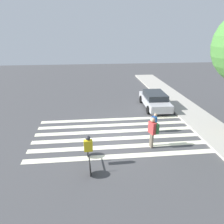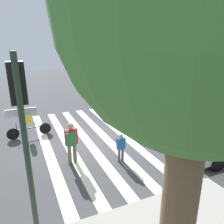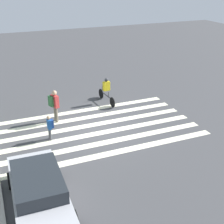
# 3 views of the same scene
# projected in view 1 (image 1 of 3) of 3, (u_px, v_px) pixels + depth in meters

# --- Properties ---
(ground_plane) EXTENTS (60.00, 60.00, 0.00)m
(ground_plane) POSITION_uv_depth(u_px,v_px,m) (116.00, 135.00, 13.57)
(ground_plane) COLOR #444447
(sidewalk_curb) EXTENTS (36.00, 2.50, 0.14)m
(sidewalk_curb) POSITION_uv_depth(u_px,v_px,m) (211.00, 129.00, 14.17)
(sidewalk_curb) COLOR #ADA89E
(sidewalk_curb) RESTS_ON ground_plane
(crosswalk_stripes) EXTENTS (5.37, 10.00, 0.01)m
(crosswalk_stripes) POSITION_uv_depth(u_px,v_px,m) (116.00, 135.00, 13.57)
(crosswalk_stripes) COLOR #F2EDCC
(crosswalk_stripes) RESTS_ON ground_plane
(pedestrian_adult_blue_shirt) EXTENTS (0.53, 0.50, 1.75)m
(pedestrian_adult_blue_shirt) POSITION_uv_depth(u_px,v_px,m) (153.00, 130.00, 11.82)
(pedestrian_adult_blue_shirt) COLOR #6B6051
(pedestrian_adult_blue_shirt) RESTS_ON ground_plane
(pedestrian_adult_yellow_jacket) EXTENTS (0.35, 0.29, 1.24)m
(pedestrian_adult_yellow_jacket) POSITION_uv_depth(u_px,v_px,m) (154.00, 121.00, 13.74)
(pedestrian_adult_yellow_jacket) COLOR #4C4C51
(pedestrian_adult_yellow_jacket) RESTS_ON ground_plane
(cyclist_near_curb) EXTENTS (2.21, 0.42, 1.57)m
(cyclist_near_curb) POSITION_uv_depth(u_px,v_px,m) (88.00, 149.00, 10.24)
(cyclist_near_curb) COLOR black
(cyclist_near_curb) RESTS_ON ground_plane
(car_parked_silver_sedan) EXTENTS (4.50, 1.96, 1.30)m
(car_parked_silver_sedan) POSITION_uv_depth(u_px,v_px,m) (155.00, 100.00, 18.08)
(car_parked_silver_sedan) COLOR #B7B7BC
(car_parked_silver_sedan) RESTS_ON ground_plane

